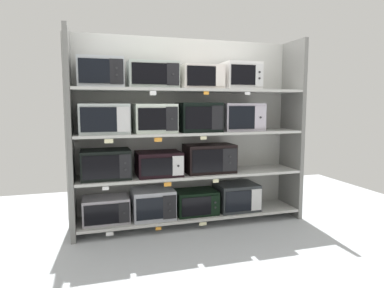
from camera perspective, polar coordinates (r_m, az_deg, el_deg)
name	(u,v)px	position (r m, az deg, el deg)	size (l,w,h in m)	color
ground	(223,261)	(3.29, 5.31, -19.02)	(6.61, 6.00, 0.02)	#B2B7BC
back_panel	(186,130)	(4.17, -1.03, 2.35)	(2.81, 0.04, 2.20)	#B2B2AD
upright_left	(70,135)	(3.76, -19.88, 1.49)	(0.05, 0.48, 2.20)	slate
upright_right	(292,129)	(4.49, 16.56, 2.38)	(0.05, 0.48, 2.20)	slate
shelf_0	(192,214)	(4.12, 0.00, -11.81)	(2.61, 0.48, 0.03)	beige
microwave_0	(106,210)	(3.92, -14.34, -10.68)	(0.50, 0.35, 0.28)	#9F9BA4
microwave_1	(153,203)	(3.96, -6.65, -9.90)	(0.47, 0.43, 0.33)	#9FA2AB
microwave_2	(196,202)	(4.09, 0.63, -9.73)	(0.49, 0.37, 0.28)	black
microwave_3	(236,196)	(4.26, 7.52, -8.77)	(0.49, 0.41, 0.32)	#272C2E
price_tag_0	(110,234)	(3.75, -13.73, -14.54)	(0.08, 0.00, 0.04)	white
price_tag_1	(158,229)	(3.81, -5.69, -14.03)	(0.06, 0.00, 0.03)	orange
price_tag_2	(203,224)	(3.93, 1.85, -13.34)	(0.09, 0.00, 0.04)	beige
shelf_1	(192,174)	(4.00, 0.00, -5.13)	(2.61, 0.48, 0.03)	beige
microwave_4	(106,164)	(3.80, -14.36, -3.30)	(0.53, 0.40, 0.32)	black
microwave_5	(159,163)	(3.87, -5.64, -3.29)	(0.50, 0.42, 0.27)	black
microwave_6	(209,158)	(4.03, 2.96, -2.42)	(0.58, 0.37, 0.33)	black
price_tag_3	(106,188)	(3.61, -14.38, -7.27)	(0.07, 0.00, 0.04)	white
price_tag_4	(168,184)	(3.69, -4.13, -6.82)	(0.08, 0.00, 0.04)	orange
price_tag_5	(216,181)	(3.84, 4.05, -6.24)	(0.07, 0.00, 0.04)	beige
shelf_2	(192,133)	(3.93, 0.00, 1.88)	(2.61, 0.48, 0.03)	beige
microwave_7	(104,119)	(3.75, -14.62, 4.15)	(0.52, 0.41, 0.32)	#B3BEBB
microwave_8	(154,118)	(3.81, -6.36, 4.34)	(0.46, 0.42, 0.32)	silver
microwave_9	(199,117)	(3.93, 1.14, 4.55)	(0.47, 0.41, 0.33)	black
microwave_10	(241,117)	(4.13, 8.33, 4.54)	(0.50, 0.35, 0.33)	#BDB4C4
price_tag_6	(109,141)	(3.52, -13.86, 0.48)	(0.09, 0.00, 0.04)	beige
price_tag_7	(158,140)	(3.58, -5.73, 0.73)	(0.08, 0.00, 0.04)	orange
price_tag_8	(204,138)	(3.71, 1.97, 1.02)	(0.07, 0.00, 0.04)	beige
shelf_3	(192,90)	(3.92, 0.00, 9.05)	(2.61, 0.48, 0.03)	beige
microwave_11	(100,73)	(3.76, -15.23, 11.57)	(0.47, 0.36, 0.32)	#B3B9BF
microwave_12	(153,75)	(3.82, -6.66, 11.49)	(0.54, 0.35, 0.29)	#B2BFB5
microwave_13	(201,77)	(3.95, 1.45, 11.18)	(0.47, 0.39, 0.27)	silver
microwave_14	(240,76)	(4.13, 8.12, 11.27)	(0.42, 0.39, 0.32)	silver
price_tag_9	(153,93)	(3.56, -6.60, 8.55)	(0.07, 0.00, 0.05)	white
price_tag_10	(206,93)	(3.71, 2.43, 8.59)	(0.06, 0.00, 0.04)	orange
price_tag_11	(248,93)	(3.90, 9.37, 8.43)	(0.07, 0.00, 0.03)	white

